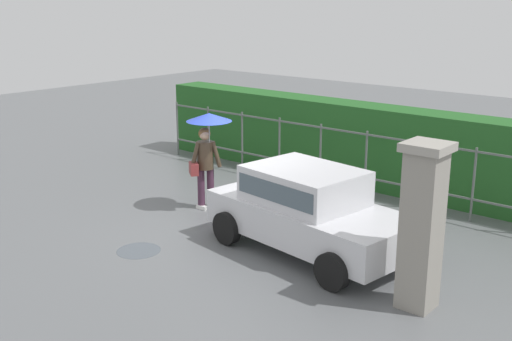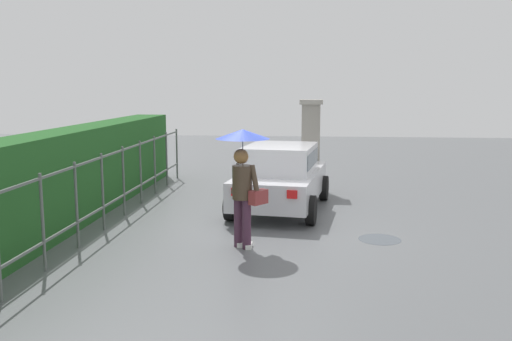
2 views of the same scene
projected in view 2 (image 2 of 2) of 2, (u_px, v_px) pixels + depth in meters
The scene contains 7 objects.
ground_plane at pixel (275, 227), 10.83m from camera, with size 40.00×40.00×0.00m, color slate.
car at pixel (281, 175), 12.25m from camera, with size 3.90×2.25×1.48m.
pedestrian at pixel (243, 164), 9.31m from camera, with size 0.93×0.93×2.04m.
gate_pillar at pixel (311, 144), 14.49m from camera, with size 0.60×0.60×2.42m.
fence_section at pixel (114, 183), 11.13m from camera, with size 10.96×0.05×1.50m.
hedge_row at pixel (71, 176), 11.20m from camera, with size 11.91×0.90×1.90m, color #235B23.
puddle_near at pixel (380, 239), 9.97m from camera, with size 0.78×0.78×0.00m, color #4C545B.
Camera 2 is at (-10.52, -0.61, 2.77)m, focal length 38.38 mm.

